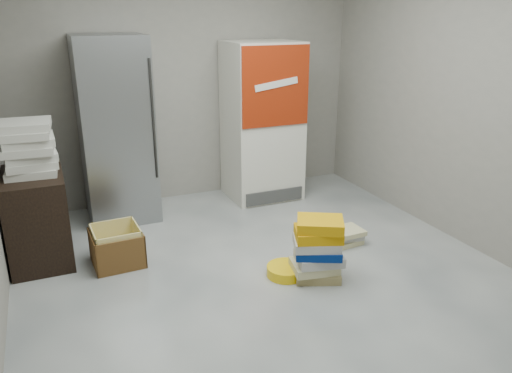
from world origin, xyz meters
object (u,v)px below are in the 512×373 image
object	(u,v)px
coke_cooler	(262,121)
wood_shelf	(38,217)
steel_fridge	(116,130)
cardboard_box	(117,249)
phonebook_stack_main	(318,249)

from	to	relation	value
coke_cooler	wood_shelf	bearing A→B (deg)	-163.72
steel_fridge	cardboard_box	size ratio (longest dim) A/B	4.31
steel_fridge	cardboard_box	bearing A→B (deg)	-101.66
coke_cooler	cardboard_box	world-z (taller)	coke_cooler
wood_shelf	phonebook_stack_main	xyz separation A→B (m)	(2.08, -1.30, -0.13)
steel_fridge	phonebook_stack_main	size ratio (longest dim) A/B	3.51
coke_cooler	phonebook_stack_main	distance (m)	2.15
phonebook_stack_main	cardboard_box	xyz separation A→B (m)	(-1.48, 0.93, -0.13)
wood_shelf	cardboard_box	world-z (taller)	wood_shelf
steel_fridge	wood_shelf	world-z (taller)	steel_fridge
cardboard_box	coke_cooler	bearing A→B (deg)	27.51
phonebook_stack_main	cardboard_box	world-z (taller)	phonebook_stack_main
phonebook_stack_main	cardboard_box	distance (m)	1.75
wood_shelf	phonebook_stack_main	size ratio (longest dim) A/B	1.48
coke_cooler	cardboard_box	size ratio (longest dim) A/B	4.09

